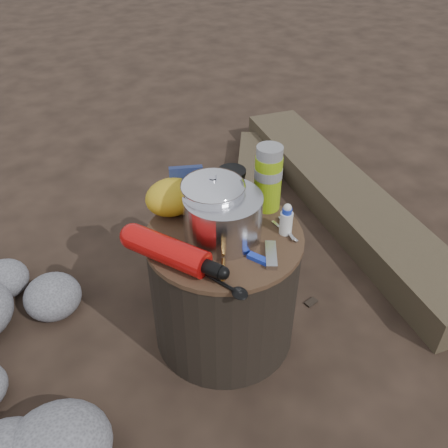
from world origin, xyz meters
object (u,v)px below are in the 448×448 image
fuel_bottle (168,251)px  camping_pot (213,204)px  travel_mug (232,188)px  thermos (268,178)px  stump (224,287)px  log_main (344,198)px

fuel_bottle → camping_pot: bearing=-9.2°
camping_pot → fuel_bottle: size_ratio=0.58×
fuel_bottle → travel_mug: 0.33m
fuel_bottle → thermos: (0.38, 0.10, 0.07)m
stump → camping_pot: camping_pot is taller
log_main → camping_pot: 1.03m
camping_pot → fuel_bottle: camping_pot is taller
log_main → thermos: thermos is taller
thermos → camping_pot: bearing=-173.3°
travel_mug → log_main: bearing=18.7°
stump → fuel_bottle: 0.32m
stump → log_main: bearing=24.5°
log_main → thermos: 0.87m
camping_pot → fuel_bottle: 0.20m
stump → camping_pot: (-0.01, 0.04, 0.31)m
camping_pot → travel_mug: (0.11, 0.09, -0.03)m
stump → thermos: size_ratio=2.22×
travel_mug → fuel_bottle: bearing=-150.8°
stump → log_main: stump is taller
log_main → travel_mug: size_ratio=13.29×
stump → travel_mug: (0.10, 0.13, 0.28)m
thermos → travel_mug: size_ratio=1.69×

